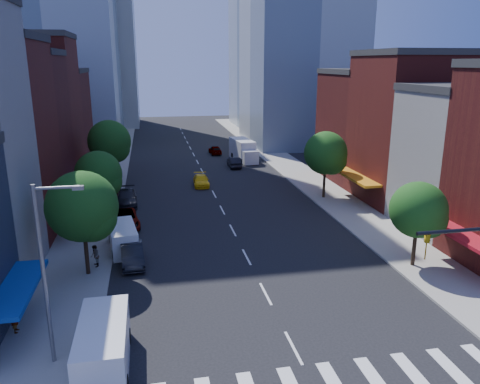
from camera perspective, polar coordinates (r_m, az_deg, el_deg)
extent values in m
plane|color=black|center=(25.84, 6.53, -18.34)|extent=(220.00, 220.00, 0.00)
cube|color=gray|center=(62.31, -15.94, 1.68)|extent=(5.00, 120.00, 0.15)
cube|color=gray|center=(64.98, 6.58, 2.73)|extent=(5.00, 120.00, 0.15)
cube|color=#4B1213|center=(51.83, -26.95, 6.26)|extent=(12.00, 8.00, 15.00)
cube|color=#591815|center=(59.88, -24.94, 8.50)|extent=(12.00, 9.00, 17.00)
cube|color=#4B1213|center=(69.30, -22.96, 7.81)|extent=(12.00, 10.00, 13.00)
cube|color=beige|center=(45.76, 26.73, 3.34)|extent=(12.00, 8.00, 12.00)
cube|color=#591815|center=(52.81, 21.05, 7.05)|extent=(12.00, 10.00, 15.00)
cube|color=#4B1213|center=(61.58, 16.10, 7.60)|extent=(12.00, 10.00, 13.00)
imported|color=gold|center=(20.51, 21.81, -6.22)|extent=(0.22, 0.18, 1.10)
cylinder|color=slate|center=(24.05, -22.78, -9.58)|extent=(0.20, 0.20, 9.00)
cylinder|color=slate|center=(22.45, -21.42, 0.49)|extent=(2.00, 0.14, 0.14)
cube|color=slate|center=(22.31, -19.14, 0.49)|extent=(0.50, 0.25, 0.18)
cylinder|color=black|center=(34.01, -18.27, -6.40)|extent=(0.28, 0.28, 3.92)
sphere|color=#1A4313|center=(33.07, -18.70, -1.66)|extent=(4.80, 4.80, 4.80)
sphere|color=#1A4313|center=(32.91, -17.62, -2.93)|extent=(3.36, 3.36, 3.36)
cylinder|color=black|center=(44.40, -16.62, -1.33)|extent=(0.28, 0.28, 3.64)
sphere|color=#1A4313|center=(43.72, -16.89, 2.09)|extent=(4.20, 4.20, 4.20)
sphere|color=#1A4313|center=(43.52, -16.08, 1.21)|extent=(2.94, 2.94, 2.94)
cylinder|color=black|center=(57.85, -15.42, 2.89)|extent=(0.28, 0.28, 4.20)
sphere|color=#1A4313|center=(57.28, -15.64, 5.96)|extent=(5.00, 5.00, 5.00)
sphere|color=#1A4313|center=(57.06, -15.01, 5.21)|extent=(3.50, 3.50, 3.50)
cylinder|color=black|center=(36.02, 20.51, -5.86)|extent=(0.28, 0.28, 3.36)
sphere|color=#1A4313|center=(35.22, 20.90, -2.03)|extent=(4.00, 4.00, 4.00)
sphere|color=#1A4313|center=(35.47, 21.88, -3.03)|extent=(2.80, 2.80, 2.80)
cylinder|color=black|center=(51.34, 10.24, 1.48)|extent=(0.28, 0.28, 3.92)
sphere|color=#1A4313|center=(50.72, 10.40, 4.70)|extent=(4.60, 4.60, 4.60)
sphere|color=#1A4313|center=(50.80, 11.11, 3.88)|extent=(3.22, 3.22, 3.22)
imported|color=silver|center=(24.16, -16.30, -19.49)|extent=(2.22, 4.50, 1.48)
imported|color=black|center=(35.51, -13.00, -7.43)|extent=(1.92, 4.63, 1.49)
imported|color=#999999|center=(43.48, -13.90, -3.22)|extent=(3.08, 5.46, 1.44)
imported|color=black|center=(49.98, -13.66, -0.70)|extent=(2.36, 5.34, 1.53)
cube|color=white|center=(24.52, -16.31, -17.64)|extent=(2.31, 5.71, 2.39)
cube|color=black|center=(22.54, -16.83, -19.90)|extent=(2.11, 1.15, 1.02)
cylinder|color=black|center=(23.30, -13.84, -21.81)|extent=(0.29, 0.87, 0.87)
cylinder|color=black|center=(26.69, -18.12, -16.87)|extent=(0.29, 0.87, 0.87)
cylinder|color=black|center=(26.49, -13.53, -16.76)|extent=(0.29, 0.87, 0.87)
cube|color=white|center=(38.11, -14.08, -5.46)|extent=(2.58, 5.04, 2.02)
cube|color=black|center=(36.30, -13.84, -6.02)|extent=(1.90, 1.20, 0.87)
cylinder|color=black|center=(36.79, -15.13, -7.44)|extent=(0.34, 0.76, 0.73)
cylinder|color=black|center=(36.90, -12.43, -7.18)|extent=(0.34, 0.76, 0.73)
cylinder|color=black|center=(39.83, -15.49, -5.67)|extent=(0.34, 0.76, 0.73)
cylinder|color=black|center=(39.94, -13.00, -5.44)|extent=(0.34, 0.76, 0.73)
imported|color=yellow|center=(56.43, -4.76, 1.41)|extent=(1.99, 4.48, 1.28)
imported|color=black|center=(66.29, -0.72, 3.65)|extent=(1.51, 4.32, 1.42)
imported|color=#999999|center=(75.93, -3.06, 5.14)|extent=(1.88, 4.12, 1.37)
cube|color=silver|center=(71.25, 0.27, 5.19)|extent=(3.04, 6.55, 3.11)
cube|color=silver|center=(67.89, 1.22, 4.25)|extent=(2.33, 1.98, 1.95)
cylinder|color=black|center=(68.42, 0.16, 3.80)|extent=(0.39, 0.90, 0.88)
cylinder|color=black|center=(69.08, 1.86, 3.90)|extent=(0.39, 0.90, 0.88)
cylinder|color=black|center=(72.52, -0.89, 4.47)|extent=(0.39, 0.90, 0.88)
cylinder|color=black|center=(73.15, 0.72, 4.56)|extent=(0.39, 0.90, 0.88)
imported|color=#999999|center=(28.95, -25.77, -13.64)|extent=(0.47, 0.66, 1.69)
imported|color=#999999|center=(35.40, -17.26, -7.47)|extent=(0.77, 0.90, 1.60)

